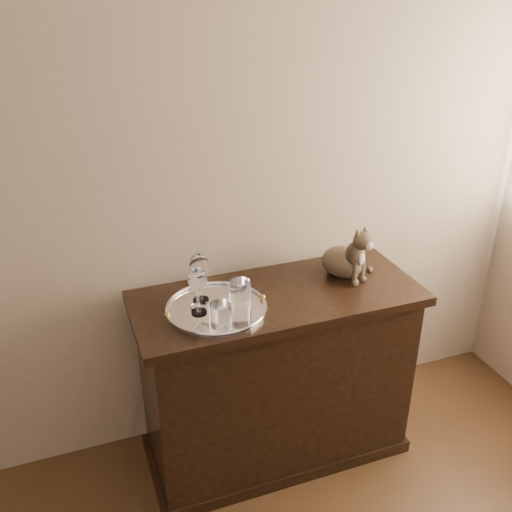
{
  "coord_description": "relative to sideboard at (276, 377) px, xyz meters",
  "views": [
    {
      "loc": [
        -0.19,
        0.07,
        2.03
      ],
      "look_at": [
        0.51,
        1.95,
        1.04
      ],
      "focal_mm": 40.0,
      "sensor_mm": 36.0,
      "label": 1
    }
  ],
  "objects": [
    {
      "name": "wall_back",
      "position": [
        -0.6,
        0.31,
        0.93
      ],
      "size": [
        4.0,
        0.1,
        2.7
      ],
      "primitive_type": "cube",
      "color": "tan",
      "rests_on": "ground"
    },
    {
      "name": "tumbler_c",
      "position": [
        -0.17,
        -0.03,
        0.48
      ],
      "size": [
        0.09,
        0.09,
        0.1
      ],
      "primitive_type": "cylinder",
      "color": "silver",
      "rests_on": "tray"
    },
    {
      "name": "cat",
      "position": [
        0.33,
        0.06,
        0.55
      ],
      "size": [
        0.32,
        0.31,
        0.26
      ],
      "primitive_type": null,
      "rotation": [
        0.0,
        0.0,
        0.34
      ],
      "color": "brown",
      "rests_on": "sideboard"
    },
    {
      "name": "sideboard",
      "position": [
        0.0,
        0.0,
        0.0
      ],
      "size": [
        1.2,
        0.5,
        0.85
      ],
      "primitive_type": null,
      "color": "black",
      "rests_on": "ground"
    },
    {
      "name": "wine_glass_a",
      "position": [
        -0.34,
        0.0,
        0.52
      ],
      "size": [
        0.07,
        0.07,
        0.18
      ],
      "primitive_type": null,
      "color": "white",
      "rests_on": "tray"
    },
    {
      "name": "tray",
      "position": [
        -0.27,
        -0.03,
        0.43
      ],
      "size": [
        0.4,
        0.4,
        0.01
      ],
      "primitive_type": "cylinder",
      "color": "silver",
      "rests_on": "sideboard"
    },
    {
      "name": "wine_glass_b",
      "position": [
        -0.31,
        0.05,
        0.54
      ],
      "size": [
        0.08,
        0.08,
        0.21
      ],
      "primitive_type": null,
      "color": "white",
      "rests_on": "tray"
    },
    {
      "name": "wine_glass_c",
      "position": [
        -0.34,
        -0.04,
        0.53
      ],
      "size": [
        0.07,
        0.07,
        0.19
      ],
      "primitive_type": null,
      "color": "silver",
      "rests_on": "tray"
    },
    {
      "name": "tumbler_b",
      "position": [
        -0.29,
        -0.16,
        0.48
      ],
      "size": [
        0.08,
        0.08,
        0.09
      ],
      "primitive_type": "cylinder",
      "color": "white",
      "rests_on": "tray"
    }
  ]
}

